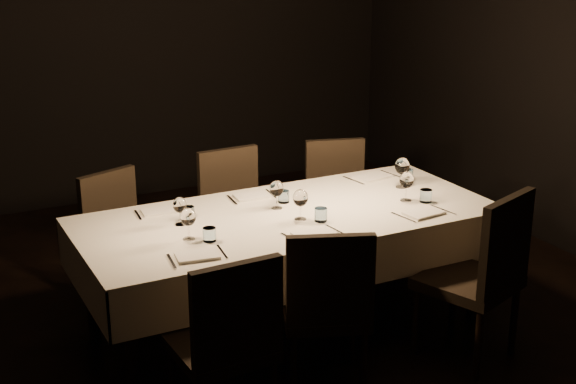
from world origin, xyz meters
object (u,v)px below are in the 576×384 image
chair_near_center (327,302)px  chair_far_left (119,232)px  chair_far_center (236,210)px  chair_near_left (228,337)px  dining_table (288,225)px  chair_far_right (338,197)px  chair_near_right (483,271)px

chair_near_center → chair_far_left: size_ratio=1.06×
chair_far_center → chair_near_left: bearing=-117.0°
chair_near_left → chair_far_center: (0.78, 1.69, -0.01)m
dining_table → chair_far_left: 1.19m
chair_far_center → chair_far_right: size_ratio=1.02×
chair_near_right → chair_far_left: chair_near_right is taller
chair_near_right → chair_far_left: (-1.62, 1.69, -0.06)m
dining_table → chair_near_right: (0.81, -0.84, -0.13)m
dining_table → chair_far_center: 0.86m
chair_near_center → chair_far_left: 1.71m
chair_near_left → chair_far_center: 1.86m
chair_far_left → chair_far_center: bearing=-20.8°
chair_near_right → chair_far_right: chair_near_right is taller
chair_far_left → chair_far_right: bearing=-22.8°
chair_near_left → chair_near_center: size_ratio=1.01×
chair_near_left → chair_far_right: bearing=-136.3°
dining_table → chair_near_right: bearing=-46.1°
chair_near_center → chair_near_right: (0.95, -0.12, 0.04)m
dining_table → chair_far_center: size_ratio=2.69×
chair_near_center → dining_table: bearing=-79.3°
chair_near_center → chair_far_right: bearing=-100.6°
chair_near_left → chair_far_left: bearing=-90.4°
chair_near_right → chair_far_right: 1.63m
dining_table → chair_near_left: 1.15m
chair_near_right → chair_far_left: size_ratio=1.15×
chair_near_left → chair_near_right: 1.57m
dining_table → chair_far_left: size_ratio=2.83×
dining_table → chair_near_left: size_ratio=2.64×
chair_near_right → chair_near_left: bearing=-19.9°
chair_near_left → chair_near_center: (0.62, 0.12, -0.01)m
chair_near_left → chair_far_center: chair_near_left is taller
chair_near_center → chair_far_right: chair_near_center is taller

